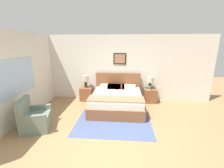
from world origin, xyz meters
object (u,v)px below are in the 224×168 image
object	(u,v)px
bed	(117,100)
table_lamp_near_window	(86,79)
armchair	(35,119)
nightstand_near_window	(87,94)
nightstand_by_door	(150,96)
table_lamp_by_door	(150,80)

from	to	relation	value
bed	table_lamp_near_window	bearing A→B (deg)	150.28
armchair	bed	bearing A→B (deg)	108.81
nightstand_near_window	table_lamp_near_window	bearing A→B (deg)	128.17
nightstand_near_window	nightstand_by_door	bearing A→B (deg)	0.00
nightstand_near_window	table_lamp_by_door	size ratio (longest dim) A/B	1.09
nightstand_near_window	table_lamp_near_window	size ratio (longest dim) A/B	1.09
bed	nightstand_by_door	bearing A→B (deg)	29.21
bed	table_lamp_by_door	world-z (taller)	bed
nightstand_by_door	table_lamp_near_window	world-z (taller)	table_lamp_near_window
nightstand_by_door	table_lamp_by_door	world-z (taller)	table_lamp_by_door
armchair	table_lamp_near_window	size ratio (longest dim) A/B	1.88
bed	table_lamp_by_door	distance (m)	1.57
table_lamp_near_window	table_lamp_by_door	world-z (taller)	same
bed	nightstand_by_door	xyz separation A→B (m)	(1.28, 0.71, -0.04)
nightstand_by_door	table_lamp_by_door	xyz separation A→B (m)	(-0.02, 0.02, 0.61)
table_lamp_near_window	table_lamp_by_door	size ratio (longest dim) A/B	1.00
armchair	table_lamp_by_door	bearing A→B (deg)	106.98
armchair	table_lamp_near_window	world-z (taller)	table_lamp_near_window
nightstand_near_window	nightstand_by_door	distance (m)	2.55
table_lamp_by_door	nightstand_by_door	bearing A→B (deg)	-51.58
nightstand_near_window	nightstand_by_door	xyz separation A→B (m)	(2.55, 0.00, 0.00)
nightstand_near_window	table_lamp_by_door	distance (m)	2.61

